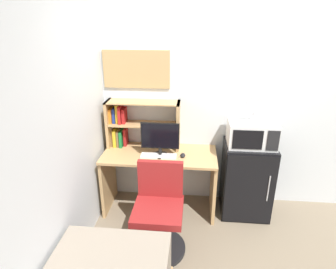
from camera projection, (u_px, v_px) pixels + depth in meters
name	position (u px, v px, depth m)	size (l,w,h in m)	color
wall_back	(276.00, 102.00, 3.28)	(6.40, 0.04, 2.60)	silver
wall_left	(31.00, 158.00, 1.96)	(0.04, 4.40, 2.60)	silver
desk	(160.00, 170.00, 3.39)	(1.30, 0.61, 0.75)	tan
hutch_bookshelf	(133.00, 123.00, 3.40)	(0.85, 0.25, 0.56)	tan
monitor	(160.00, 138.00, 3.17)	(0.43, 0.18, 0.39)	black
keyboard	(159.00, 156.00, 3.22)	(0.40, 0.13, 0.02)	silver
computer_mouse	(183.00, 155.00, 3.21)	(0.06, 0.09, 0.04)	black
mini_fridge	(246.00, 179.00, 3.36)	(0.55, 0.49, 0.88)	black
microwave	(252.00, 133.00, 3.14)	(0.51, 0.38, 0.27)	silver
desk_fan	(254.00, 107.00, 3.02)	(0.18, 0.11, 0.28)	silver
desk_chair	(159.00, 214.00, 2.85)	(0.55, 0.55, 0.89)	black
wall_corkboard	(136.00, 69.00, 3.26)	(0.76, 0.02, 0.42)	tan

